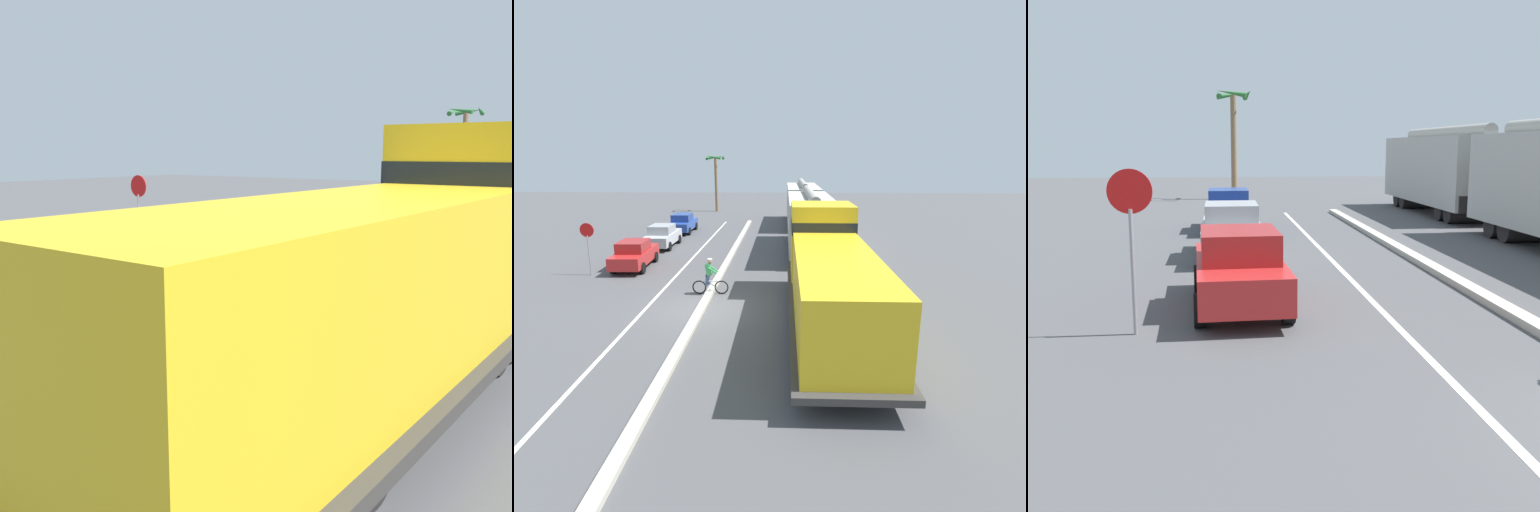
{
  "view_description": "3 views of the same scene",
  "coord_description": "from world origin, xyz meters",
  "views": [
    {
      "loc": [
        8.82,
        -9.53,
        3.71
      ],
      "look_at": [
        -0.23,
        2.56,
        1.06
      ],
      "focal_mm": 42.0,
      "sensor_mm": 36.0,
      "label": 1
    },
    {
      "loc": [
        3.47,
        -15.83,
        6.21
      ],
      "look_at": [
        2.81,
        2.68,
        1.69
      ],
      "focal_mm": 28.0,
      "sensor_mm": 36.0,
      "label": 2
    },
    {
      "loc": [
        -5.57,
        -5.45,
        3.24
      ],
      "look_at": [
        -4.13,
        8.15,
        0.74
      ],
      "focal_mm": 42.0,
      "sensor_mm": 36.0,
      "label": 3
    }
  ],
  "objects": [
    {
      "name": "palm_tree_near",
      "position": [
        -4.72,
        32.33,
        4.7
      ],
      "size": [
        2.29,
        2.34,
        6.76
      ],
      "color": "#846647",
      "rests_on": "ground"
    },
    {
      "name": "parked_car_blue",
      "position": [
        -5.27,
        18.0,
        0.82
      ],
      "size": [
        1.84,
        4.2,
        1.62
      ],
      "color": "#28479E",
      "rests_on": "ground"
    },
    {
      "name": "median_curb",
      "position": [
        0.0,
        6.0,
        0.08
      ],
      "size": [
        0.36,
        36.0,
        0.16
      ],
      "primitive_type": "cube",
      "color": "#B2AD9E",
      "rests_on": "ground"
    },
    {
      "name": "lane_stripe",
      "position": [
        -2.4,
        6.0,
        0.0
      ],
      "size": [
        0.14,
        36.0,
        0.01
      ],
      "primitive_type": "cube",
      "color": "silver",
      "rests_on": "ground"
    },
    {
      "name": "hopper_car_middle",
      "position": [
        5.22,
        22.8,
        2.08
      ],
      "size": [
        2.9,
        10.6,
        4.18
      ],
      "color": "#B1AEA7",
      "rests_on": "ground"
    },
    {
      "name": "parked_car_red",
      "position": [
        -5.22,
        6.45,
        0.82
      ],
      "size": [
        1.96,
        4.26,
        1.62
      ],
      "color": "red",
      "rests_on": "ground"
    },
    {
      "name": "stop_sign",
      "position": [
        -7.09,
        4.85,
        2.02
      ],
      "size": [
        0.76,
        0.08,
        2.88
      ],
      "color": "gray",
      "rests_on": "ground"
    },
    {
      "name": "parked_car_silver",
      "position": [
        -5.27,
        12.11,
        0.82
      ],
      "size": [
        1.84,
        4.2,
        1.62
      ],
      "color": "#B7BABF",
      "rests_on": "ground"
    }
  ]
}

